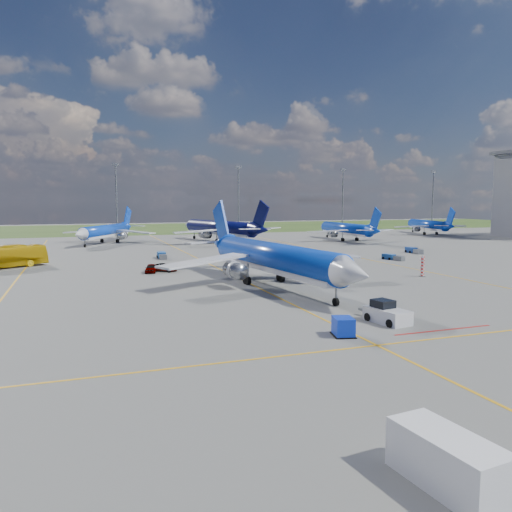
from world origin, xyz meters
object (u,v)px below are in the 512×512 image
object	(u,v)px
bg_jet_ne	(346,240)
apron_bus	(5,257)
uld_container	(343,327)
service_car_a	(151,268)
main_airliner	(274,286)
service_car_b	(164,267)
baggage_tug_c	(162,256)
bg_jet_nnw	(106,243)
pushback_tug	(386,314)
baggage_tug_w	(392,257)
bg_jet_n	(220,242)
bg_jet_ene	(427,234)
baggage_tug_e	(414,251)
warning_post	(422,266)
service_van	(447,461)
service_car_c	(279,251)

from	to	relation	value
bg_jet_ne	apron_bus	xyz separation A→B (m)	(-82.19, -31.81, 1.87)
uld_container	service_car_a	distance (m)	43.23
main_airliner	service_car_b	distance (m)	21.68
service_car_b	baggage_tug_c	world-z (taller)	service_car_b
bg_jet_nnw	service_car_b	distance (m)	57.65
bg_jet_nnw	service_car_b	xyz separation A→B (m)	(5.83, -57.35, 0.63)
pushback_tug	baggage_tug_w	distance (m)	50.34
bg_jet_n	pushback_tug	bearing A→B (deg)	66.77
bg_jet_nnw	main_airliner	bearing A→B (deg)	-50.11
bg_jet_ne	apron_bus	distance (m)	88.15
bg_jet_ene	service_car_a	world-z (taller)	bg_jet_ene
baggage_tug_e	apron_bus	bearing A→B (deg)	-177.19
bg_jet_n	main_airliner	xyz separation A→B (m)	(-11.99, -69.49, 0.00)
bg_jet_nnw	baggage_tug_c	size ratio (longest dim) A/B	6.73
service_car_a	service_car_b	xyz separation A→B (m)	(2.07, 0.68, -0.04)
bg_jet_ne	baggage_tug_c	xyz separation A→B (m)	(-55.52, -26.82, 0.54)
warning_post	service_car_b	world-z (taller)	warning_post
bg_jet_n	main_airliner	distance (m)	70.51
service_car_b	baggage_tug_c	size ratio (longest dim) A/B	0.87
bg_jet_ne	uld_container	distance (m)	100.68
apron_bus	baggage_tug_c	xyz separation A→B (m)	(26.67, 5.00, -1.33)
service_van	service_car_c	distance (m)	85.47
service_car_b	warning_post	bearing A→B (deg)	-84.21
service_car_a	service_car_b	bearing A→B (deg)	31.92
service_car_b	baggage_tug_c	distance (m)	17.97
apron_bus	service_car_a	world-z (taller)	apron_bus
main_airliner	bg_jet_ene	bearing A→B (deg)	35.06
bg_jet_ne	apron_bus	size ratio (longest dim) A/B	2.63
main_airliner	service_van	bearing A→B (deg)	-110.00
service_car_b	service_car_c	bearing A→B (deg)	-23.36
bg_jet_ene	apron_bus	xyz separation A→B (m)	(-120.12, -44.70, 1.87)
baggage_tug_w	pushback_tug	bearing A→B (deg)	-141.03
warning_post	service_car_a	xyz separation A→B (m)	(-37.11, 17.38, -0.83)
baggage_tug_w	service_van	bearing A→B (deg)	-138.88
service_car_b	service_car_c	world-z (taller)	service_car_b
bg_jet_ene	pushback_tug	world-z (taller)	bg_jet_ene
uld_container	baggage_tug_w	world-z (taller)	uld_container
bg_jet_ne	service_car_c	world-z (taller)	bg_jet_ne
bg_jet_ne	service_car_c	distance (m)	40.91
main_airliner	baggage_tug_c	world-z (taller)	main_airliner
bg_jet_ne	service_car_b	bearing A→B (deg)	39.10
apron_bus	service_car_c	world-z (taller)	apron_bus
main_airliner	baggage_tug_w	bearing A→B (deg)	24.65
bg_jet_ne	service_van	bearing A→B (deg)	63.67
warning_post	baggage_tug_e	distance (m)	34.14
bg_jet_nnw	service_car_b	size ratio (longest dim) A/B	7.74
main_airliner	apron_bus	size ratio (longest dim) A/B	3.09
service_van	service_car_a	world-z (taller)	service_van
baggage_tug_e	pushback_tug	bearing A→B (deg)	-124.25
pushback_tug	main_airliner	bearing A→B (deg)	87.07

